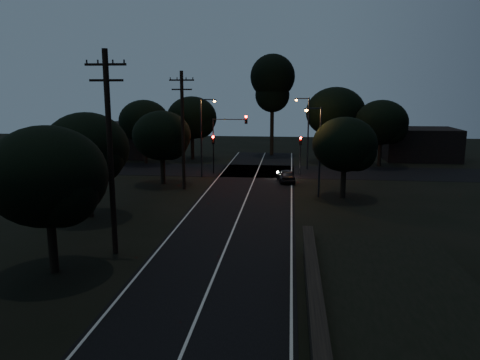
{
  "coord_description": "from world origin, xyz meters",
  "views": [
    {
      "loc": [
        3.58,
        -8.86,
        8.99
      ],
      "look_at": [
        0.0,
        24.0,
        2.5
      ],
      "focal_mm": 35.0,
      "sensor_mm": 36.0,
      "label": 1
    }
  ],
  "objects_px": {
    "tall_pine": "(272,83)",
    "signal_mast": "(229,133)",
    "streetlight_c": "(318,146)",
    "car": "(286,175)",
    "signal_left": "(213,147)",
    "utility_pole_mid": "(110,150)",
    "streetlight_a": "(203,132)",
    "streetlight_b": "(306,128)",
    "utility_pole_far": "(183,129)",
    "signal_right": "(300,148)"
  },
  "relations": [
    {
      "from": "utility_pole_mid",
      "to": "utility_pole_far",
      "type": "xyz_separation_m",
      "value": [
        0.0,
        17.0,
        -0.25
      ]
    },
    {
      "from": "signal_left",
      "to": "streetlight_a",
      "type": "distance_m",
      "value": 2.77
    },
    {
      "from": "utility_pole_mid",
      "to": "tall_pine",
      "type": "distance_m",
      "value": 40.8
    },
    {
      "from": "utility_pole_mid",
      "to": "car",
      "type": "bearing_deg",
      "value": 66.56
    },
    {
      "from": "tall_pine",
      "to": "car",
      "type": "relative_size",
      "value": 3.63
    },
    {
      "from": "signal_mast",
      "to": "streetlight_c",
      "type": "xyz_separation_m",
      "value": [
        8.74,
        -9.99,
        0.01
      ]
    },
    {
      "from": "signal_left",
      "to": "streetlight_c",
      "type": "height_order",
      "value": "streetlight_c"
    },
    {
      "from": "utility_pole_mid",
      "to": "streetlight_c",
      "type": "bearing_deg",
      "value": 51.74
    },
    {
      "from": "signal_left",
      "to": "streetlight_b",
      "type": "relative_size",
      "value": 0.51
    },
    {
      "from": "utility_pole_mid",
      "to": "signal_mast",
      "type": "distance_m",
      "value": 25.22
    },
    {
      "from": "streetlight_b",
      "to": "car",
      "type": "height_order",
      "value": "streetlight_b"
    },
    {
      "from": "utility_pole_far",
      "to": "streetlight_a",
      "type": "bearing_deg",
      "value": 83.41
    },
    {
      "from": "streetlight_b",
      "to": "signal_right",
      "type": "bearing_deg",
      "value": -100.0
    },
    {
      "from": "utility_pole_mid",
      "to": "streetlight_c",
      "type": "xyz_separation_m",
      "value": [
        11.83,
        15.0,
        -1.39
      ]
    },
    {
      "from": "tall_pine",
      "to": "signal_right",
      "type": "xyz_separation_m",
      "value": [
        3.6,
        -15.01,
        -6.9
      ]
    },
    {
      "from": "utility_pole_mid",
      "to": "utility_pole_far",
      "type": "distance_m",
      "value": 17.0
    },
    {
      "from": "tall_pine",
      "to": "streetlight_c",
      "type": "bearing_deg",
      "value": -79.07
    },
    {
      "from": "utility_pole_far",
      "to": "car",
      "type": "bearing_deg",
      "value": 24.62
    },
    {
      "from": "utility_pole_far",
      "to": "signal_left",
      "type": "xyz_separation_m",
      "value": [
        1.4,
        7.99,
        -2.65
      ]
    },
    {
      "from": "signal_left",
      "to": "utility_pole_far",
      "type": "bearing_deg",
      "value": -99.94
    },
    {
      "from": "signal_left",
      "to": "signal_mast",
      "type": "bearing_deg",
      "value": 0.13
    },
    {
      "from": "utility_pole_mid",
      "to": "signal_left",
      "type": "relative_size",
      "value": 2.68
    },
    {
      "from": "signal_right",
      "to": "signal_mast",
      "type": "height_order",
      "value": "signal_mast"
    },
    {
      "from": "signal_mast",
      "to": "streetlight_a",
      "type": "distance_m",
      "value": 3.13
    },
    {
      "from": "signal_right",
      "to": "tall_pine",
      "type": "bearing_deg",
      "value": 103.49
    },
    {
      "from": "utility_pole_mid",
      "to": "utility_pole_far",
      "type": "bearing_deg",
      "value": 90.0
    },
    {
      "from": "streetlight_c",
      "to": "tall_pine",
      "type": "bearing_deg",
      "value": 100.93
    },
    {
      "from": "streetlight_a",
      "to": "streetlight_c",
      "type": "bearing_deg",
      "value": -35.69
    },
    {
      "from": "signal_right",
      "to": "utility_pole_mid",
      "type": "bearing_deg",
      "value": -112.99
    },
    {
      "from": "streetlight_a",
      "to": "car",
      "type": "height_order",
      "value": "streetlight_a"
    },
    {
      "from": "streetlight_c",
      "to": "car",
      "type": "height_order",
      "value": "streetlight_c"
    },
    {
      "from": "streetlight_a",
      "to": "car",
      "type": "distance_m",
      "value": 9.57
    },
    {
      "from": "signal_left",
      "to": "streetlight_b",
      "type": "xyz_separation_m",
      "value": [
        9.91,
        4.01,
        1.8
      ]
    },
    {
      "from": "signal_left",
      "to": "tall_pine",
      "type": "bearing_deg",
      "value": 69.54
    },
    {
      "from": "utility_pole_far",
      "to": "signal_mast",
      "type": "xyz_separation_m",
      "value": [
        3.09,
        7.99,
        -1.15
      ]
    },
    {
      "from": "utility_pole_far",
      "to": "car",
      "type": "distance_m",
      "value": 11.22
    },
    {
      "from": "signal_left",
      "to": "signal_right",
      "type": "distance_m",
      "value": 9.2
    },
    {
      "from": "utility_pole_far",
      "to": "signal_mast",
      "type": "height_order",
      "value": "utility_pole_far"
    },
    {
      "from": "tall_pine",
      "to": "streetlight_b",
      "type": "xyz_separation_m",
      "value": [
        4.31,
        -11.0,
        -5.11
      ]
    },
    {
      "from": "signal_right",
      "to": "car",
      "type": "height_order",
      "value": "signal_right"
    },
    {
      "from": "tall_pine",
      "to": "signal_left",
      "type": "distance_m",
      "value": 17.45
    },
    {
      "from": "utility_pole_mid",
      "to": "streetlight_a",
      "type": "bearing_deg",
      "value": 88.27
    },
    {
      "from": "utility_pole_mid",
      "to": "streetlight_b",
      "type": "xyz_separation_m",
      "value": [
        11.31,
        29.0,
        -1.1
      ]
    },
    {
      "from": "tall_pine",
      "to": "signal_mast",
      "type": "height_order",
      "value": "tall_pine"
    },
    {
      "from": "car",
      "to": "signal_left",
      "type": "bearing_deg",
      "value": -35.05
    },
    {
      "from": "signal_right",
      "to": "car",
      "type": "distance_m",
      "value": 4.59
    },
    {
      "from": "signal_right",
      "to": "streetlight_a",
      "type": "relative_size",
      "value": 0.51
    },
    {
      "from": "tall_pine",
      "to": "signal_left",
      "type": "bearing_deg",
      "value": -110.46
    },
    {
      "from": "signal_left",
      "to": "signal_mast",
      "type": "distance_m",
      "value": 2.26
    },
    {
      "from": "utility_pole_mid",
      "to": "signal_left",
      "type": "bearing_deg",
      "value": 86.79
    }
  ]
}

